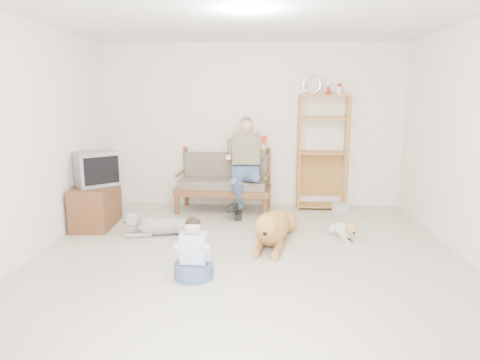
# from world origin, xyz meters

# --- Properties ---
(floor) EXTENTS (5.50, 5.50, 0.00)m
(floor) POSITION_xyz_m (0.00, 0.00, 0.00)
(floor) COLOR silver
(floor) RESTS_ON ground
(ceiling) EXTENTS (5.50, 5.50, 0.00)m
(ceiling) POSITION_xyz_m (0.00, 0.00, 2.70)
(ceiling) COLOR white
(ceiling) RESTS_ON ground
(wall_back) EXTENTS (5.00, 0.00, 5.00)m
(wall_back) POSITION_xyz_m (0.00, 2.75, 1.35)
(wall_back) COLOR white
(wall_back) RESTS_ON ground
(wall_front) EXTENTS (5.00, 0.00, 5.00)m
(wall_front) POSITION_xyz_m (0.00, -2.75, 1.35)
(wall_front) COLOR white
(wall_front) RESTS_ON ground
(wall_left) EXTENTS (0.00, 5.50, 5.50)m
(wall_left) POSITION_xyz_m (-2.50, 0.00, 1.35)
(wall_left) COLOR white
(wall_left) RESTS_ON ground
(loveseat) EXTENTS (1.55, 0.82, 0.95)m
(loveseat) POSITION_xyz_m (-0.45, 2.36, 0.49)
(loveseat) COLOR brown
(loveseat) RESTS_ON ground
(man) EXTENTS (0.58, 0.83, 1.34)m
(man) POSITION_xyz_m (-0.12, 2.14, 0.70)
(man) COLOR #485884
(man) RESTS_ON loveseat
(etagere) EXTENTS (0.83, 0.36, 2.18)m
(etagere) POSITION_xyz_m (1.15, 2.55, 0.96)
(etagere) COLOR #A17332
(etagere) RESTS_ON ground
(book_stack) EXTENTS (0.26, 0.22, 0.14)m
(book_stack) POSITION_xyz_m (1.44, 2.31, 0.07)
(book_stack) COLOR silver
(book_stack) RESTS_ON ground
(tv_stand) EXTENTS (0.55, 0.93, 0.60)m
(tv_stand) POSITION_xyz_m (-2.23, 1.40, 0.30)
(tv_stand) COLOR brown
(tv_stand) RESTS_ON ground
(crt_tv) EXTENTS (0.73, 0.72, 0.48)m
(crt_tv) POSITION_xyz_m (-2.20, 1.42, 0.84)
(crt_tv) COLOR slate
(crt_tv) RESTS_ON tv_stand
(wall_outlet) EXTENTS (0.12, 0.02, 0.08)m
(wall_outlet) POSITION_xyz_m (-1.25, 2.73, 0.30)
(wall_outlet) COLOR silver
(wall_outlet) RESTS_ON ground
(golden_retriever) EXTENTS (0.58, 1.61, 0.49)m
(golden_retriever) POSITION_xyz_m (0.30, 0.81, 0.20)
(golden_retriever) COLOR #B37F3E
(golden_retriever) RESTS_ON ground
(shaggy_dog) EXTENTS (1.09, 0.43, 0.33)m
(shaggy_dog) POSITION_xyz_m (-1.25, 1.03, 0.13)
(shaggy_dog) COLOR white
(shaggy_dog) RESTS_ON ground
(terrier) EXTENTS (0.30, 0.67, 0.26)m
(terrier) POSITION_xyz_m (1.26, 1.00, 0.11)
(terrier) COLOR silver
(terrier) RESTS_ON ground
(child) EXTENTS (0.41, 0.41, 0.65)m
(child) POSITION_xyz_m (-0.54, -0.32, 0.23)
(child) COLOR #485884
(child) RESTS_ON ground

